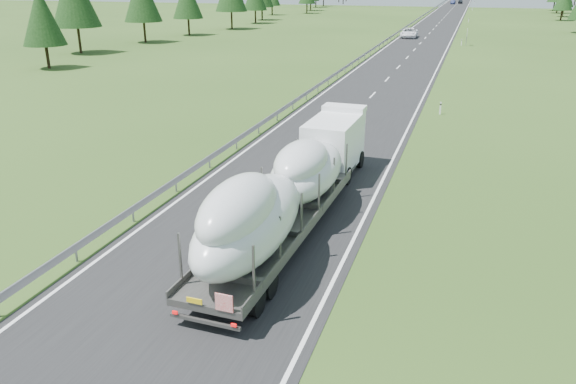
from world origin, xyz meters
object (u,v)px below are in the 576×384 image
(highway_sign, at_px, (467,34))
(distant_car_dark, at_px, (460,2))
(boat_truck, at_px, (291,183))
(distant_van, at_px, (409,33))
(distant_car_blue, at_px, (453,2))

(highway_sign, height_order, distant_car_dark, highway_sign)
(highway_sign, distance_m, boat_truck, 74.86)
(highway_sign, relative_size, distant_van, 0.43)
(boat_truck, xyz_separation_m, distant_car_blue, (-3.13, 216.98, -1.47))
(boat_truck, height_order, distant_car_dark, boat_truck)
(distant_van, relative_size, distant_car_dark, 1.39)
(distant_van, distance_m, distant_car_blue, 132.87)
(highway_sign, bearing_deg, distant_car_blue, 93.44)
(distant_van, xyz_separation_m, distant_car_dark, (4.03, 138.46, -0.10))
(highway_sign, relative_size, boat_truck, 0.14)
(distant_van, distance_m, distant_car_dark, 138.52)
(boat_truck, xyz_separation_m, distant_van, (-4.61, 84.11, -1.36))
(distant_car_dark, bearing_deg, distant_car_blue, -114.76)
(highway_sign, distance_m, distant_car_blue, 142.58)
(distant_van, xyz_separation_m, distant_car_blue, (1.48, 132.87, -0.11))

